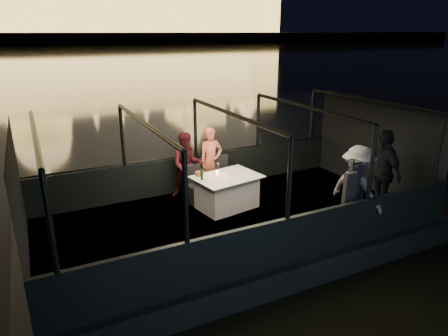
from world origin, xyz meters
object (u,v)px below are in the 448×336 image
dining_table_central (227,192)px  passenger_stripe (356,191)px  chair_port_left (196,184)px  person_man_maroon (187,167)px  wine_bottle (202,174)px  chair_port_right (222,178)px  passenger_dark (381,176)px  coat_stand (350,195)px  person_woman_coral (211,164)px

dining_table_central → passenger_stripe: 2.84m
chair_port_left → passenger_stripe: (2.32, -2.75, 0.40)m
person_man_maroon → wine_bottle: size_ratio=5.74×
chair_port_right → passenger_stripe: bearing=-52.4°
chair_port_right → passenger_dark: bearing=-32.5°
dining_table_central → passenger_dark: 3.45m
chair_port_left → chair_port_right: chair_port_right is taller
passenger_dark → coat_stand: bearing=-57.3°
coat_stand → passenger_dark: passenger_dark is taller
chair_port_left → wine_bottle: 0.75m
person_woman_coral → passenger_stripe: passenger_stripe is taller
coat_stand → person_man_maroon: (-2.02, 3.35, -0.15)m
chair_port_left → chair_port_right: size_ratio=0.90×
wine_bottle → passenger_stripe: bearing=-41.9°
dining_table_central → passenger_stripe: size_ratio=0.81×
dining_table_central → chair_port_right: chair_port_right is taller
coat_stand → person_woman_coral: coat_stand is taller
passenger_stripe → passenger_dark: size_ratio=0.94×
coat_stand → person_woman_coral: 3.61m
dining_table_central → chair_port_left: chair_port_left is taller
person_man_maroon → wine_bottle: person_man_maroon is taller
dining_table_central → wine_bottle: 0.80m
coat_stand → passenger_stripe: size_ratio=0.91×
passenger_dark → dining_table_central: bearing=-109.9°
chair_port_left → chair_port_right: bearing=3.3°
dining_table_central → passenger_stripe: passenger_stripe is taller
passenger_dark → chair_port_right: bearing=-121.6°
passenger_dark → person_man_maroon: bearing=-117.9°
chair_port_right → wine_bottle: size_ratio=3.43×
chair_port_left → passenger_stripe: 3.62m
wine_bottle → person_man_maroon: bearing=87.5°
chair_port_right → passenger_stripe: size_ratio=0.54×
person_woman_coral → wine_bottle: size_ratio=5.94×
passenger_stripe → person_woman_coral: bearing=22.3°
person_woman_coral → person_man_maroon: 0.62m
coat_stand → passenger_dark: size_ratio=0.86×
coat_stand → passenger_dark: 1.64m
chair_port_left → person_woman_coral: person_woman_coral is taller
passenger_stripe → chair_port_right: bearing=22.1°
coat_stand → passenger_stripe: 0.40m
coat_stand → person_man_maroon: coat_stand is taller
passenger_stripe → wine_bottle: 3.24m
dining_table_central → wine_bottle: size_ratio=5.16×
chair_port_right → person_man_maroon: 0.91m
dining_table_central → passenger_dark: (2.97, -1.69, 0.47)m
passenger_stripe → wine_bottle: size_ratio=6.39×
passenger_dark → person_woman_coral: bearing=-123.1°
chair_port_right → coat_stand: coat_stand is taller
chair_port_left → coat_stand: size_ratio=0.53×
chair_port_left → chair_port_right: (0.75, 0.11, 0.00)m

